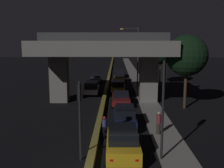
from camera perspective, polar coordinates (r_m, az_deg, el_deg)
The scene contains 18 objects.
median_divider at distance 47.15m, azimuth -0.77°, elevation 1.27°, with size 0.45×126.00×0.38m, color olive.
sidewalk_right at distance 40.39m, azimuth 6.02°, elevation -0.34°, with size 2.13×126.00×0.12m, color gray.
elevated_overpass at distance 29.02m, azimuth -1.86°, elevation 7.14°, with size 14.47×10.03×7.73m.
traffic_light_left_of_median at distance 14.92m, azimuth -6.99°, elevation -4.89°, with size 0.30×0.49×4.62m.
traffic_light_right_of_median at distance 14.83m, azimuth 11.04°, elevation -2.13°, with size 0.30×0.49×5.76m.
street_lamp at distance 38.31m, azimuth 5.11°, elevation 6.82°, with size 2.72×0.32×8.73m.
car_taxi_yellow_lead at distance 15.90m, azimuth 2.34°, elevation -12.50°, with size 2.10×4.19×1.74m.
car_dark_blue_second at distance 21.24m, azimuth 2.77°, elevation -6.98°, with size 1.91×4.54×1.59m.
car_dark_red_third at distance 28.26m, azimuth 1.93°, elevation -3.08°, with size 2.02×4.76×1.43m.
car_taxi_yellow_fourth at distance 34.93m, azimuth 1.38°, elevation -0.53°, with size 2.01×4.12×1.60m.
car_taxi_yellow_fifth at distance 43.74m, azimuth 1.63°, elevation 1.51°, with size 1.96×4.57×1.68m.
car_dark_red_sixth at distance 50.28m, azimuth 1.66°, elevation 2.42°, with size 1.93×4.68×1.44m.
car_white_lead_oncoming at distance 34.00m, azimuth -4.49°, elevation -0.79°, with size 2.02×4.45×1.62m.
car_grey_second_oncoming at distance 43.19m, azimuth -3.54°, elevation 1.26°, with size 1.87×4.05×1.48m.
motorcycle_black_filtering_near at distance 19.30m, azimuth -1.66°, elevation -9.39°, with size 0.32×1.74×1.43m.
pedestrian_on_sidewalk at distance 19.43m, azimuth 10.11°, elevation -8.34°, with size 0.35×0.35×1.67m.
roadside_tree_kerbside_near at distance 27.16m, azimuth 15.96°, elevation 5.97°, with size 4.14×4.14×7.47m.
roadside_tree_kerbside_mid at distance 40.59m, azimuth 10.67°, elevation 7.10°, with size 4.08×4.08×7.40m.
Camera 1 is at (1.43, -11.66, 6.80)m, focal length 42.00 mm.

